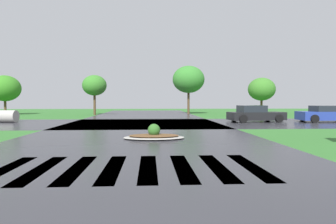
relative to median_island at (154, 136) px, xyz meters
The scene contains 8 objects.
asphalt_roadway 1.79m from the median_island, 112.78° to the right, with size 11.43×80.00×0.01m, color #2B2B30.
asphalt_cross_road 9.34m from the median_island, 94.24° to the left, with size 90.00×10.29×0.01m, color #2B2B30.
crosswalk_stripes 5.98m from the median_island, 96.63° to the right, with size 6.75×3.34×0.01m.
median_island is the anchor object (origin of this frame).
car_dark_suv 13.14m from the median_island, 50.98° to the left, with size 4.53×2.46×1.33m.
car_white_sedan 17.14m from the median_island, 34.95° to the left, with size 4.60×2.29×1.31m.
drainage_pipe_stack 15.91m from the median_island, 136.62° to the left, with size 1.89×1.20×0.96m.
background_treeline 24.30m from the median_island, 99.50° to the left, with size 44.54×5.38×6.06m.
Camera 1 is at (0.50, -2.11, 1.75)m, focal length 32.56 mm.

